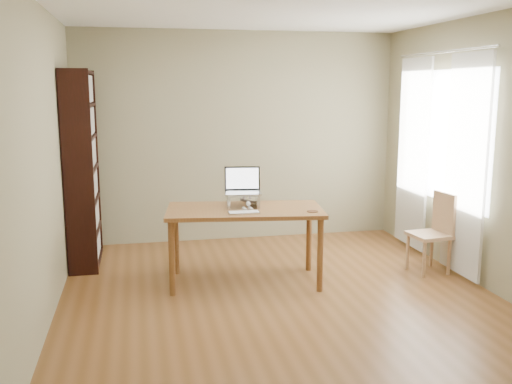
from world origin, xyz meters
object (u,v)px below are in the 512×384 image
object	(u,v)px
laptop	(242,186)
keyboard	(244,213)
cat	(243,200)
chair	(435,230)
desk	(245,217)
bookshelf	(82,169)

from	to	relation	value
laptop	keyboard	world-z (taller)	laptop
cat	keyboard	bearing A→B (deg)	-102.24
laptop	chair	world-z (taller)	laptop
desk	chair	size ratio (longest dim) A/B	1.91
keyboard	chair	world-z (taller)	chair
chair	bookshelf	bearing A→B (deg)	156.98
bookshelf	cat	size ratio (longest dim) A/B	4.35
bookshelf	laptop	bearing A→B (deg)	-27.74
bookshelf	chair	distance (m)	3.80
laptop	chair	distance (m)	2.08
laptop	chair	xyz separation A→B (m)	(2.01, -0.23, -0.50)
laptop	bookshelf	bearing A→B (deg)	159.86
cat	chair	xyz separation A→B (m)	(2.00, -0.20, -0.37)
bookshelf	chair	xyz separation A→B (m)	(3.60, -1.07, -0.60)
cat	desk	bearing A→B (deg)	-95.71
keyboard	chair	distance (m)	2.08
bookshelf	chair	world-z (taller)	bookshelf
laptop	desk	bearing A→B (deg)	-82.40
desk	cat	size ratio (longest dim) A/B	3.31
keyboard	laptop	bearing A→B (deg)	83.97
bookshelf	cat	world-z (taller)	bookshelf
cat	chair	world-z (taller)	cat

